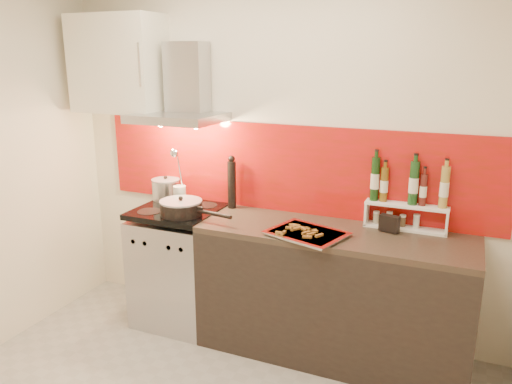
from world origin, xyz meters
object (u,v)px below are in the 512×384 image
at_px(counter, 332,294).
at_px(baking_tray, 306,233).
at_px(stock_pot, 166,189).
at_px(saute_pan, 182,208).
at_px(range_stove, 180,267).
at_px(pepper_mill, 232,183).

bearing_deg(counter, baking_tray, -133.93).
xyz_separation_m(stock_pot, saute_pan, (0.33, -0.30, -0.03)).
bearing_deg(range_stove, pepper_mill, 30.88).
distance_m(range_stove, saute_pan, 0.55).
relative_size(saute_pan, baking_tray, 1.05).
bearing_deg(counter, pepper_mill, 166.47).
relative_size(range_stove, counter, 0.51).
height_order(range_stove, counter, range_stove).
distance_m(stock_pot, baking_tray, 1.31).
bearing_deg(saute_pan, counter, 6.43).
xyz_separation_m(range_stove, counter, (1.20, 0.00, 0.01)).
relative_size(counter, pepper_mill, 4.48).
height_order(range_stove, baking_tray, baking_tray).
bearing_deg(stock_pot, baking_tray, -14.64).
height_order(stock_pot, saute_pan, stock_pot).
distance_m(pepper_mill, baking_tray, 0.81).
xyz_separation_m(saute_pan, pepper_mill, (0.24, 0.33, 0.13)).
bearing_deg(saute_pan, range_stove, 133.33).
relative_size(counter, baking_tray, 3.25).
bearing_deg(pepper_mill, stock_pot, -177.36).
bearing_deg(baking_tray, saute_pan, 178.15).
height_order(counter, saute_pan, saute_pan).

